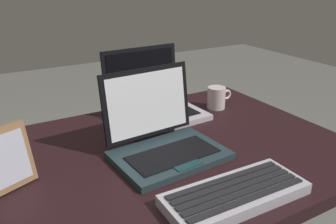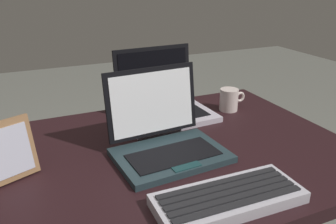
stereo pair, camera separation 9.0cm
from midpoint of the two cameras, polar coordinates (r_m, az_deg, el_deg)
desk at (r=1.05m, az=-8.21°, el=-11.91°), size 1.32×0.80×0.71m
laptop_front at (r=1.00m, az=-3.42°, el=-4.51°), size 0.32×0.27×0.24m
laptop_rear at (r=1.27m, az=-4.47°, el=1.25°), size 0.34×0.27×0.24m
external_keyboard at (r=0.83m, az=7.96°, el=-13.34°), size 0.35×0.15×0.03m
photo_frame at (r=0.94m, az=-27.70°, el=-7.01°), size 0.13×0.09×0.16m
coffee_mug at (r=1.35m, az=6.16°, el=2.34°), size 0.11×0.07×0.08m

